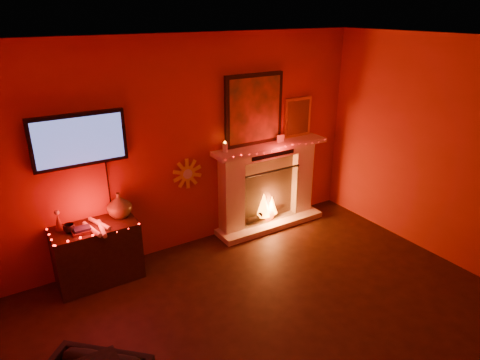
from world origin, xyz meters
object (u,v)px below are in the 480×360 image
at_px(tv, 79,140).
at_px(console_table, 99,249).
at_px(sunburst_clock, 187,174).
at_px(fireplace, 267,178).

xyz_separation_m(tv, console_table, (0.00, -0.19, -1.25)).
distance_m(sunburst_clock, console_table, 1.40).
bearing_deg(fireplace, tv, 178.50).
xyz_separation_m(fireplace, tv, (-2.44, 0.06, 0.92)).
height_order(tv, console_table, tv).
height_order(fireplace, sunburst_clock, fireplace).
bearing_deg(console_table, sunburst_clock, 9.81).
height_order(tv, sunburst_clock, tv).
relative_size(tv, console_table, 1.24).
relative_size(fireplace, sunburst_clock, 5.45).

